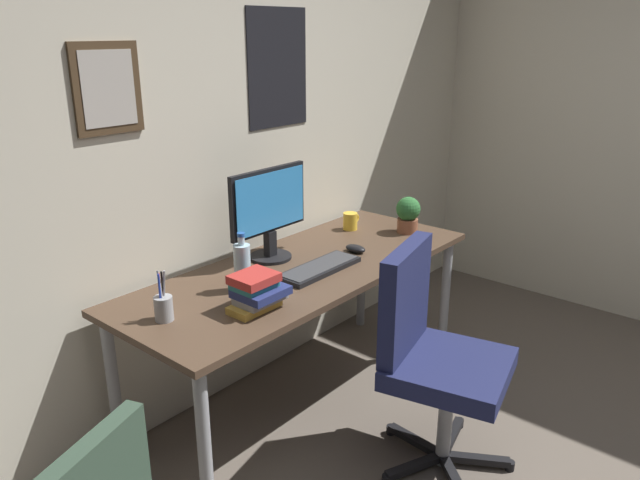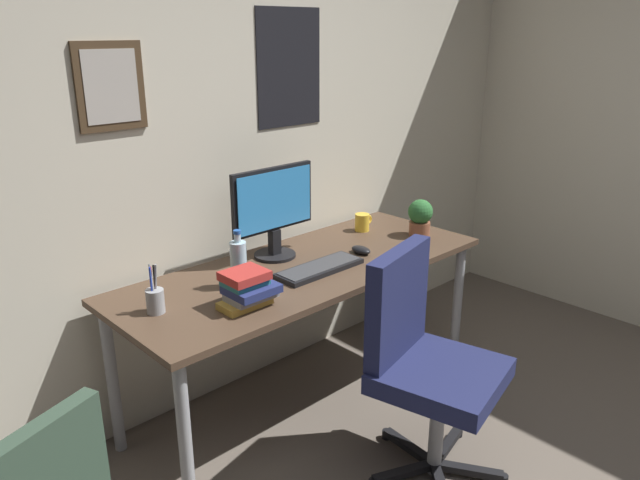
% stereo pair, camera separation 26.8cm
% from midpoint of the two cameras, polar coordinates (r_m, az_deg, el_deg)
% --- Properties ---
extents(wall_back, '(4.40, 0.10, 2.60)m').
position_cam_midpoint_polar(wall_back, '(2.91, -5.65, 10.15)').
color(wall_back, beige).
rests_on(wall_back, ground_plane).
extents(desk, '(1.82, 0.70, 0.72)m').
position_cam_midpoint_polar(desk, '(2.83, 1.32, -3.79)').
color(desk, '#4C3828').
rests_on(desk, ground_plane).
extents(office_chair, '(0.58, 0.58, 0.95)m').
position_cam_midpoint_polar(office_chair, '(2.51, 12.76, -10.58)').
color(office_chair, '#1E234C').
rests_on(office_chair, ground_plane).
extents(monitor, '(0.46, 0.20, 0.43)m').
position_cam_midpoint_polar(monitor, '(2.84, -1.71, 2.94)').
color(monitor, black).
rests_on(monitor, desk).
extents(keyboard, '(0.43, 0.15, 0.03)m').
position_cam_midpoint_polar(keyboard, '(2.74, 2.76, -2.70)').
color(keyboard, black).
rests_on(keyboard, desk).
extents(computer_mouse, '(0.06, 0.11, 0.04)m').
position_cam_midpoint_polar(computer_mouse, '(2.96, 6.46, -0.98)').
color(computer_mouse, black).
rests_on(computer_mouse, desk).
extents(water_bottle, '(0.07, 0.07, 0.25)m').
position_cam_midpoint_polar(water_bottle, '(2.54, -4.68, -2.27)').
color(water_bottle, silver).
rests_on(water_bottle, desk).
extents(coffee_mug_near, '(0.12, 0.08, 0.09)m').
position_cam_midpoint_polar(coffee_mug_near, '(3.29, 6.34, 1.64)').
color(coffee_mug_near, yellow).
rests_on(coffee_mug_near, desk).
extents(potted_plant, '(0.13, 0.13, 0.20)m').
position_cam_midpoint_polar(potted_plant, '(3.25, 11.74, 2.15)').
color(potted_plant, brown).
rests_on(potted_plant, desk).
extents(pen_cup, '(0.07, 0.07, 0.20)m').
position_cam_midpoint_polar(pen_cup, '(2.38, -12.15, -5.56)').
color(pen_cup, '#9EA0A5').
rests_on(pen_cup, desk).
extents(book_stack_left, '(0.22, 0.17, 0.15)m').
position_cam_midpoint_polar(book_stack_left, '(2.38, -3.60, -4.65)').
color(book_stack_left, gold).
rests_on(book_stack_left, desk).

